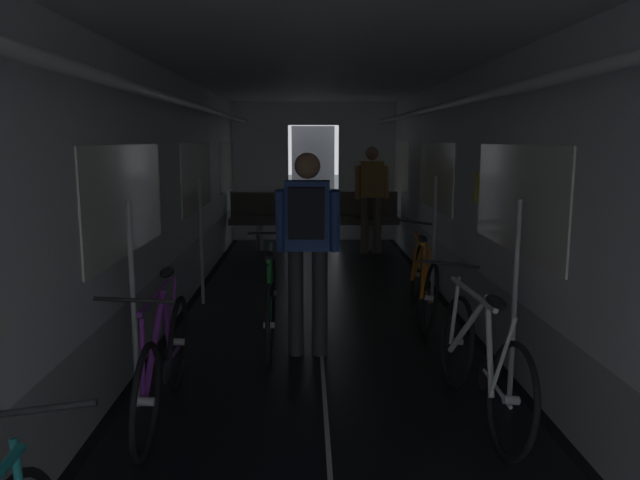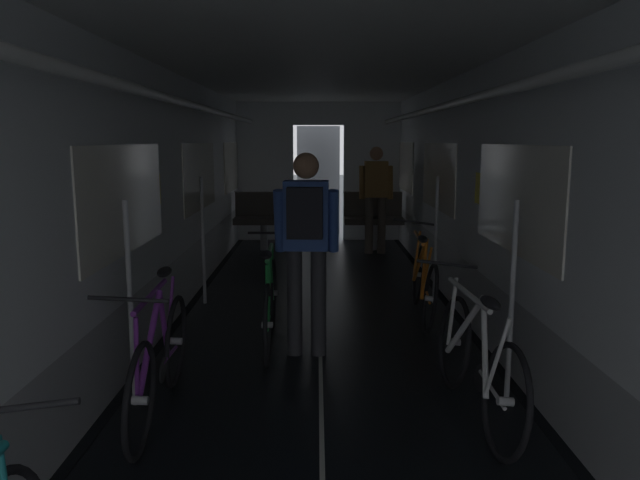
{
  "view_description": "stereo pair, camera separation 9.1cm",
  "coord_description": "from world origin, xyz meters",
  "px_view_note": "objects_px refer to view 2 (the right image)",
  "views": [
    {
      "loc": [
        -0.12,
        -1.79,
        1.78
      ],
      "look_at": [
        0.0,
        3.7,
        0.87
      ],
      "focal_mm": 33.91,
      "sensor_mm": 36.0,
      "label": 1
    },
    {
      "loc": [
        -0.03,
        -1.79,
        1.78
      ],
      "look_at": [
        0.0,
        3.7,
        0.87
      ],
      "focal_mm": 33.91,
      "sensor_mm": 36.0,
      "label": 2
    }
  ],
  "objects_px": {
    "bicycle_purple": "(160,359)",
    "bicycle_orange": "(424,281)",
    "bench_seat_far_left": "(264,215)",
    "bench_seat_far_right": "(373,215)",
    "person_standing_near_bench": "(376,192)",
    "person_cyclist_aisle": "(306,236)",
    "bicycle_green_in_aisle": "(270,302)",
    "bicycle_white": "(476,361)"
  },
  "relations": [
    {
      "from": "bicycle_purple",
      "to": "bicycle_orange",
      "type": "height_order",
      "value": "bicycle_orange"
    },
    {
      "from": "bench_seat_far_left",
      "to": "bench_seat_far_right",
      "type": "distance_m",
      "value": 1.8
    },
    {
      "from": "bicycle_orange",
      "to": "person_standing_near_bench",
      "type": "xyz_separation_m",
      "value": [
        -0.15,
        3.56,
        0.59
      ]
    },
    {
      "from": "person_cyclist_aisle",
      "to": "bicycle_purple",
      "type": "bearing_deg",
      "value": -129.78
    },
    {
      "from": "bench_seat_far_left",
      "to": "bench_seat_far_right",
      "type": "bearing_deg",
      "value": 0.0
    },
    {
      "from": "bench_seat_far_left",
      "to": "bicycle_orange",
      "type": "height_order",
      "value": "same"
    },
    {
      "from": "bicycle_orange",
      "to": "person_cyclist_aisle",
      "type": "xyz_separation_m",
      "value": [
        -1.16,
        -1.08,
        0.63
      ]
    },
    {
      "from": "bench_seat_far_right",
      "to": "bicycle_green_in_aisle",
      "type": "xyz_separation_m",
      "value": [
        -1.34,
        -4.75,
        -0.18
      ]
    },
    {
      "from": "bench_seat_far_left",
      "to": "bicycle_orange",
      "type": "xyz_separation_m",
      "value": [
        1.95,
        -3.94,
        -0.19
      ]
    },
    {
      "from": "bicycle_orange",
      "to": "person_cyclist_aisle",
      "type": "relative_size",
      "value": 1.01
    },
    {
      "from": "bench_seat_far_left",
      "to": "bicycle_white",
      "type": "distance_m",
      "value": 6.46
    },
    {
      "from": "person_standing_near_bench",
      "to": "person_cyclist_aisle",
      "type": "bearing_deg",
      "value": -102.35
    },
    {
      "from": "bicycle_purple",
      "to": "person_standing_near_bench",
      "type": "distance_m",
      "value": 6.11
    },
    {
      "from": "person_standing_near_bench",
      "to": "bench_seat_far_left",
      "type": "bearing_deg",
      "value": 168.21
    },
    {
      "from": "person_standing_near_bench",
      "to": "bicycle_green_in_aisle",
      "type": "bearing_deg",
      "value": -107.01
    },
    {
      "from": "bench_seat_far_left",
      "to": "person_standing_near_bench",
      "type": "xyz_separation_m",
      "value": [
        1.8,
        -0.38,
        0.41
      ]
    },
    {
      "from": "bicycle_green_in_aisle",
      "to": "person_cyclist_aisle",
      "type": "bearing_deg",
      "value": -39.71
    },
    {
      "from": "bicycle_orange",
      "to": "bench_seat_far_right",
      "type": "bearing_deg",
      "value": 92.19
    },
    {
      "from": "bench_seat_far_right",
      "to": "person_cyclist_aisle",
      "type": "bearing_deg",
      "value": -101.42
    },
    {
      "from": "bicycle_green_in_aisle",
      "to": "bicycle_white",
      "type": "bearing_deg",
      "value": -44.79
    },
    {
      "from": "bench_seat_far_right",
      "to": "bicycle_orange",
      "type": "xyz_separation_m",
      "value": [
        0.15,
        -3.94,
        -0.19
      ]
    },
    {
      "from": "bicycle_purple",
      "to": "bicycle_orange",
      "type": "distance_m",
      "value": 3.04
    },
    {
      "from": "bench_seat_far_right",
      "to": "bicycle_purple",
      "type": "xyz_separation_m",
      "value": [
        -1.94,
        -6.14,
        -0.18
      ]
    },
    {
      "from": "bicycle_green_in_aisle",
      "to": "person_standing_near_bench",
      "type": "distance_m",
      "value": 4.61
    },
    {
      "from": "bicycle_purple",
      "to": "bicycle_white",
      "type": "relative_size",
      "value": 1.0
    },
    {
      "from": "bicycle_orange",
      "to": "person_standing_near_bench",
      "type": "relative_size",
      "value": 1.01
    },
    {
      "from": "bench_seat_far_right",
      "to": "person_cyclist_aisle",
      "type": "relative_size",
      "value": 0.58
    },
    {
      "from": "person_standing_near_bench",
      "to": "bicycle_white",
      "type": "bearing_deg",
      "value": -89.06
    },
    {
      "from": "bicycle_orange",
      "to": "bicycle_green_in_aisle",
      "type": "bearing_deg",
      "value": -151.32
    },
    {
      "from": "person_cyclist_aisle",
      "to": "person_standing_near_bench",
      "type": "height_order",
      "value": "same"
    },
    {
      "from": "person_standing_near_bench",
      "to": "bicycle_orange",
      "type": "bearing_deg",
      "value": -87.63
    },
    {
      "from": "person_standing_near_bench",
      "to": "bench_seat_far_right",
      "type": "bearing_deg",
      "value": 90.41
    },
    {
      "from": "bicycle_purple",
      "to": "person_cyclist_aisle",
      "type": "relative_size",
      "value": 1.0
    },
    {
      "from": "bench_seat_far_right",
      "to": "bicycle_white",
      "type": "bearing_deg",
      "value": -89.09
    },
    {
      "from": "person_cyclist_aisle",
      "to": "bench_seat_far_right",
      "type": "bearing_deg",
      "value": 78.58
    },
    {
      "from": "bench_seat_far_right",
      "to": "person_standing_near_bench",
      "type": "bearing_deg",
      "value": -89.59
    },
    {
      "from": "bicycle_white",
      "to": "bicycle_green_in_aisle",
      "type": "bearing_deg",
      "value": 135.21
    },
    {
      "from": "bench_seat_far_left",
      "to": "bicycle_white",
      "type": "relative_size",
      "value": 0.58
    },
    {
      "from": "bicycle_purple",
      "to": "person_standing_near_bench",
      "type": "relative_size",
      "value": 1.0
    },
    {
      "from": "bench_seat_far_left",
      "to": "person_standing_near_bench",
      "type": "relative_size",
      "value": 0.58
    },
    {
      "from": "bicycle_orange",
      "to": "bench_seat_far_left",
      "type": "bearing_deg",
      "value": 116.34
    },
    {
      "from": "bench_seat_far_right",
      "to": "person_standing_near_bench",
      "type": "distance_m",
      "value": 0.55
    }
  ]
}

